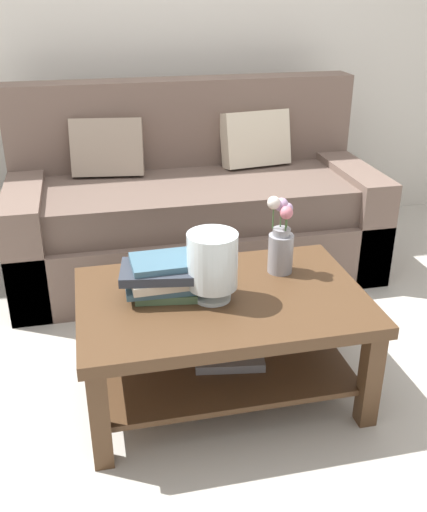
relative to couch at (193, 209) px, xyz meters
name	(u,v)px	position (x,y,z in m)	size (l,w,h in m)	color
ground_plane	(220,352)	(-0.06, -0.94, -0.36)	(10.00, 10.00, 0.00)	#B7B2A8
back_wall	(160,20)	(-0.06, 0.71, 0.99)	(6.40, 0.12, 2.70)	beige
couch	(193,209)	(0.00, 0.00, 0.00)	(2.05, 0.90, 1.06)	brown
coffee_table	(222,323)	(-0.11, -1.21, -0.03)	(1.12, 0.74, 0.46)	#4C331E
book_stack_main	(162,277)	(-0.34, -1.16, 0.17)	(0.33, 0.24, 0.15)	#51704C
glass_hurricane_vase	(212,262)	(-0.16, -1.23, 0.25)	(0.19, 0.19, 0.27)	silver
flower_pitcher	(281,242)	(0.17, -1.06, 0.23)	(0.12, 0.11, 0.33)	gray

